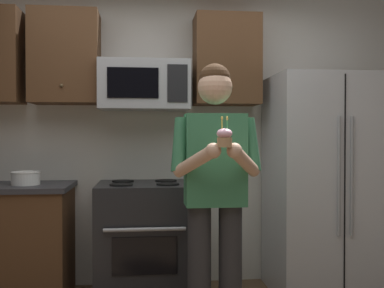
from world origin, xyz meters
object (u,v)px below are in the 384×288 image
object	(u,v)px
refrigerator	(325,184)
person	(215,184)
bowl_large_white	(26,178)
cupcake	(225,137)
oven_range	(145,240)
microwave	(144,86)

from	to	relation	value
refrigerator	person	world-z (taller)	refrigerator
bowl_large_white	cupcake	size ratio (longest dim) A/B	1.30
oven_range	bowl_large_white	size ratio (longest dim) A/B	4.13
refrigerator	person	xyz separation A→B (m)	(-1.06, -0.79, 0.10)
microwave	person	size ratio (longest dim) A/B	0.42
microwave	refrigerator	bearing A→B (deg)	-6.03
microwave	bowl_large_white	distance (m)	1.20
refrigerator	bowl_large_white	bearing A→B (deg)	179.33
person	microwave	bearing A→B (deg)	115.06
refrigerator	cupcake	world-z (taller)	refrigerator
oven_range	refrigerator	bearing A→B (deg)	-1.50
refrigerator	cupcake	xyz separation A→B (m)	(-1.06, -1.12, 0.39)
microwave	person	xyz separation A→B (m)	(0.44, -0.95, -0.72)
bowl_large_white	oven_range	bearing A→B (deg)	0.68
microwave	person	bearing A→B (deg)	-64.94
microwave	bowl_large_white	xyz separation A→B (m)	(-0.93, -0.13, -0.75)
bowl_large_white	cupcake	distance (m)	1.81
refrigerator	bowl_large_white	distance (m)	2.43
refrigerator	cupcake	distance (m)	1.59
person	oven_range	bearing A→B (deg)	118.14
bowl_large_white	person	size ratio (longest dim) A/B	0.13
refrigerator	bowl_large_white	xyz separation A→B (m)	(-2.43, 0.03, 0.07)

